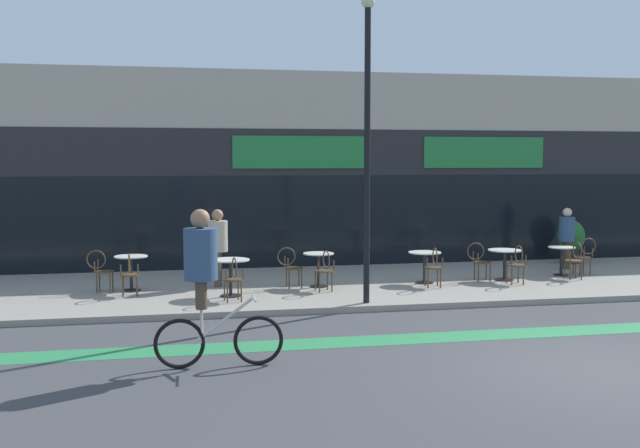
% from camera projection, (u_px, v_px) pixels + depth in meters
% --- Properties ---
extents(ground_plane, '(120.00, 120.00, 0.00)m').
position_uv_depth(ground_plane, '(602.00, 371.00, 10.44)').
color(ground_plane, '#424244').
extents(sidewalk_slab, '(40.00, 5.50, 0.12)m').
position_uv_depth(sidewalk_slab, '(427.00, 282.00, 17.51)').
color(sidewalk_slab, gray).
rests_on(sidewalk_slab, ground).
extents(storefront_facade, '(40.00, 4.06, 5.22)m').
position_uv_depth(storefront_facade, '(374.00, 171.00, 21.89)').
color(storefront_facade, '#B2A899').
rests_on(storefront_facade, ground).
extents(bike_lane_stripe, '(36.00, 0.70, 0.01)m').
position_uv_depth(bike_lane_stripe, '(526.00, 333.00, 12.67)').
color(bike_lane_stripe, '#2D844C').
rests_on(bike_lane_stripe, ground).
extents(bistro_table_0, '(0.71, 0.71, 0.76)m').
position_uv_depth(bistro_table_0, '(131.00, 266.00, 15.99)').
color(bistro_table_0, black).
rests_on(bistro_table_0, sidewalk_slab).
extents(bistro_table_1, '(0.79, 0.79, 0.77)m').
position_uv_depth(bistro_table_1, '(230.00, 270.00, 15.38)').
color(bistro_table_1, black).
rests_on(bistro_table_1, sidewalk_slab).
extents(bistro_table_2, '(0.68, 0.68, 0.76)m').
position_uv_depth(bistro_table_2, '(319.00, 263.00, 16.52)').
color(bistro_table_2, black).
rests_on(bistro_table_2, sidewalk_slab).
extents(bistro_table_3, '(0.74, 0.74, 0.72)m').
position_uv_depth(bistro_table_3, '(425.00, 261.00, 17.03)').
color(bistro_table_3, black).
rests_on(bistro_table_3, sidewalk_slab).
extents(bistro_table_4, '(0.78, 0.78, 0.72)m').
position_uv_depth(bistro_table_4, '(505.00, 258.00, 17.42)').
color(bistro_table_4, black).
rests_on(bistro_table_4, sidewalk_slab).
extents(bistro_table_5, '(0.64, 0.64, 0.70)m').
position_uv_depth(bistro_table_5, '(561.00, 255.00, 18.13)').
color(bistro_table_5, black).
rests_on(bistro_table_5, sidewalk_slab).
extents(cafe_chair_0_near, '(0.40, 0.58, 0.90)m').
position_uv_depth(cafe_chair_0_near, '(130.00, 271.00, 15.39)').
color(cafe_chair_0_near, '#4C3823').
rests_on(cafe_chair_0_near, sidewalk_slab).
extents(cafe_chair_0_side, '(0.59, 0.44, 0.90)m').
position_uv_depth(cafe_chair_0_side, '(101.00, 268.00, 15.88)').
color(cafe_chair_0_side, '#4C3823').
rests_on(cafe_chair_0_side, sidewalk_slab).
extents(cafe_chair_1_near, '(0.45, 0.60, 0.90)m').
position_uv_depth(cafe_chair_1_near, '(234.00, 276.00, 14.78)').
color(cafe_chair_1_near, '#4C3823').
rests_on(cafe_chair_1_near, sidewalk_slab).
extents(cafe_chair_2_near, '(0.45, 0.60, 0.90)m').
position_uv_depth(cafe_chair_2_near, '(325.00, 268.00, 15.91)').
color(cafe_chair_2_near, '#4C3823').
rests_on(cafe_chair_2_near, sidewalk_slab).
extents(cafe_chair_2_side, '(0.58, 0.42, 0.90)m').
position_uv_depth(cafe_chair_2_side, '(291.00, 264.00, 16.39)').
color(cafe_chair_2_side, '#4C3823').
rests_on(cafe_chair_2_side, sidewalk_slab).
extents(cafe_chair_3_near, '(0.44, 0.59, 0.90)m').
position_uv_depth(cafe_chair_3_near, '(434.00, 264.00, 16.41)').
color(cafe_chair_3_near, '#4C3823').
rests_on(cafe_chair_3_near, sidewalk_slab).
extents(cafe_chair_4_near, '(0.41, 0.58, 0.90)m').
position_uv_depth(cafe_chair_4_near, '(517.00, 262.00, 16.81)').
color(cafe_chair_4_near, '#4C3823').
rests_on(cafe_chair_4_near, sidewalk_slab).
extents(cafe_chair_4_side, '(0.59, 0.44, 0.90)m').
position_uv_depth(cafe_chair_4_side, '(479.00, 259.00, 17.31)').
color(cafe_chair_4_side, '#4C3823').
rests_on(cafe_chair_4_side, sidewalk_slab).
extents(cafe_chair_5_near, '(0.41, 0.58, 0.90)m').
position_uv_depth(cafe_chair_5_near, '(575.00, 258.00, 17.51)').
color(cafe_chair_5_near, '#4C3823').
rests_on(cafe_chair_5_near, sidewalk_slab).
extents(cafe_chair_5_side, '(0.58, 0.42, 0.90)m').
position_uv_depth(cafe_chair_5_side, '(585.00, 254.00, 18.25)').
color(cafe_chair_5_side, '#4C3823').
rests_on(cafe_chair_5_side, sidewalk_slab).
extents(planter_pot, '(0.73, 0.73, 1.17)m').
position_uv_depth(planter_pot, '(571.00, 239.00, 20.28)').
color(planter_pot, '#232326').
rests_on(planter_pot, sidewalk_slab).
extents(lamp_post, '(0.26, 0.26, 5.94)m').
position_uv_depth(lamp_post, '(367.00, 130.00, 14.44)').
color(lamp_post, black).
rests_on(lamp_post, sidewalk_slab).
extents(cyclist_0, '(1.83, 0.49, 2.25)m').
position_uv_depth(cyclist_0, '(205.00, 275.00, 10.48)').
color(cyclist_0, black).
rests_on(cyclist_0, ground).
extents(pedestrian_near_end, '(0.51, 0.51, 1.72)m').
position_uv_depth(pedestrian_near_end, '(218.00, 241.00, 16.53)').
color(pedestrian_near_end, '#4C3D2D').
rests_on(pedestrian_near_end, sidewalk_slab).
extents(pedestrian_far_end, '(0.46, 0.46, 1.57)m').
position_uv_depth(pedestrian_far_end, '(567.00, 233.00, 19.20)').
color(pedestrian_far_end, '#4C3D2D').
rests_on(pedestrian_far_end, sidewalk_slab).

